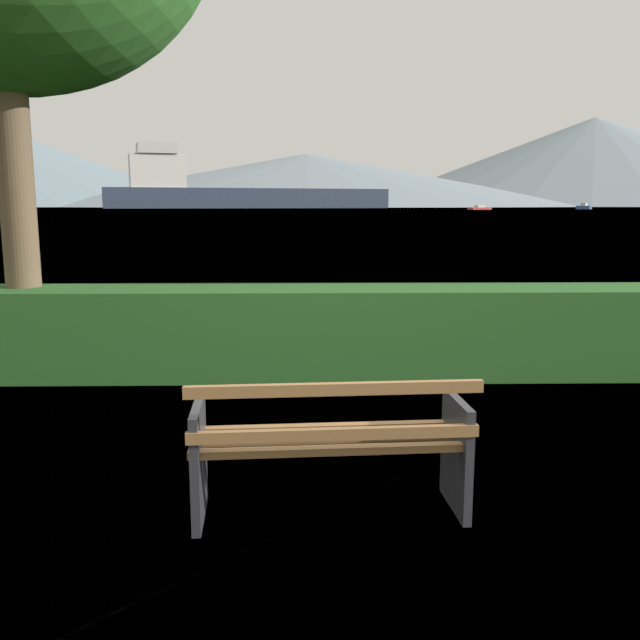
{
  "coord_description": "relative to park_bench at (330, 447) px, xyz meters",
  "views": [
    {
      "loc": [
        -0.13,
        -3.75,
        1.8
      ],
      "look_at": [
        0.0,
        2.72,
        0.68
      ],
      "focal_mm": 37.85,
      "sensor_mm": 36.0,
      "label": 1
    }
  ],
  "objects": [
    {
      "name": "sailboat_mid",
      "position": [
        94.17,
        226.26,
        0.34
      ],
      "size": [
        4.43,
        4.9,
        2.11
      ],
      "color": "#335693",
      "rests_on": "water_surface"
    },
    {
      "name": "ground_plane",
      "position": [
        -0.0,
        0.06,
        -0.42
      ],
      "size": [
        1400.0,
        1400.0,
        0.0
      ],
      "primitive_type": "plane",
      "color": "olive"
    },
    {
      "name": "park_bench",
      "position": [
        0.0,
        0.0,
        0.0
      ],
      "size": [
        1.63,
        0.67,
        0.87
      ],
      "color": "olive",
      "rests_on": "ground_plane"
    },
    {
      "name": "distant_hills",
      "position": [
        -34.41,
        551.23,
        33.93
      ],
      "size": [
        956.09,
        479.85,
        77.42
      ],
      "color": "slate",
      "rests_on": "ground_plane"
    },
    {
      "name": "hedge_row",
      "position": [
        -0.0,
        3.32,
        0.04
      ],
      "size": [
        10.88,
        0.86,
        0.93
      ],
      "primitive_type": "cube",
      "color": "#285B23",
      "rests_on": "ground_plane"
    },
    {
      "name": "water_surface",
      "position": [
        -0.0,
        306.26,
        -0.42
      ],
      "size": [
        620.0,
        620.0,
        0.0
      ],
      "primitive_type": "plane",
      "color": "slate",
      "rests_on": "ground_plane"
    },
    {
      "name": "fishing_boat_near",
      "position": [
        54.62,
        210.73,
        0.06
      ],
      "size": [
        8.01,
        5.75,
        1.37
      ],
      "color": "#B2332D",
      "rests_on": "water_surface"
    },
    {
      "name": "cargo_ship_large",
      "position": [
        -32.11,
        281.19,
        6.67
      ],
      "size": [
        118.08,
        48.8,
        25.35
      ],
      "color": "#2D384C",
      "rests_on": "water_surface"
    }
  ]
}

